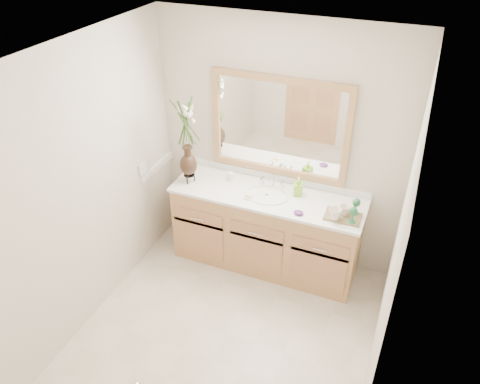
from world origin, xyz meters
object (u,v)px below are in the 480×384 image
at_px(soap_bottle, 298,187).
at_px(flower_vase, 186,131).
at_px(tumbler, 231,176).
at_px(tray, 343,216).

bearing_deg(soap_bottle, flower_vase, 175.88).
relative_size(tumbler, soap_bottle, 0.50).
xyz_separation_m(flower_vase, tray, (1.51, -0.02, -0.53)).
distance_m(flower_vase, soap_bottle, 1.16).
bearing_deg(tray, tumbler, 169.61).
height_order(flower_vase, tumbler, flower_vase).
distance_m(flower_vase, tray, 1.60).
relative_size(flower_vase, tumbler, 9.75).
bearing_deg(flower_vase, soap_bottle, 9.52).
xyz_separation_m(flower_vase, tumbler, (0.36, 0.18, -0.50)).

